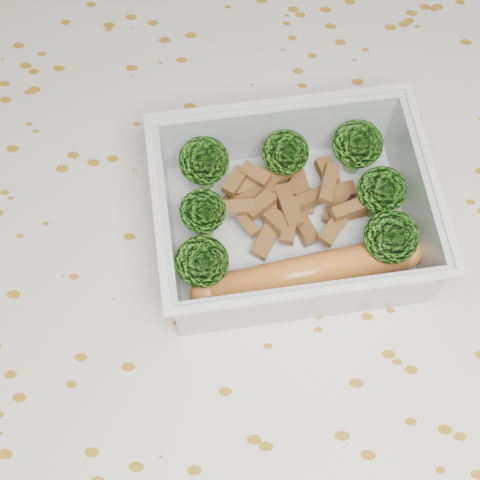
{
  "coord_description": "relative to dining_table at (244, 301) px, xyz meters",
  "views": [
    {
      "loc": [
        0.01,
        -0.18,
        1.2
      ],
      "look_at": [
        -0.0,
        0.01,
        0.78
      ],
      "focal_mm": 50.0,
      "sensor_mm": 36.0,
      "label": 1
    }
  ],
  "objects": [
    {
      "name": "broccoli_florets",
      "position": [
        0.03,
        0.04,
        0.12
      ],
      "size": [
        0.17,
        0.13,
        0.05
      ],
      "color": "#608C3F",
      "rests_on": "lunch_container"
    },
    {
      "name": "dining_table",
      "position": [
        0.0,
        0.0,
        0.0
      ],
      "size": [
        1.4,
        0.9,
        0.75
      ],
      "color": "brown",
      "rests_on": "ground"
    },
    {
      "name": "lunch_container",
      "position": [
        0.03,
        0.03,
        0.11
      ],
      "size": [
        0.21,
        0.18,
        0.06
      ],
      "color": "silver",
      "rests_on": "tablecloth"
    },
    {
      "name": "ground_plane",
      "position": [
        0.0,
        0.0,
        -0.67
      ],
      "size": [
        4.0,
        4.0,
        0.0
      ],
      "primitive_type": "plane",
      "color": "olive",
      "rests_on": "ground"
    },
    {
      "name": "sausage",
      "position": [
        0.04,
        -0.01,
        0.11
      ],
      "size": [
        0.16,
        0.06,
        0.03
      ],
      "color": "#BE692A",
      "rests_on": "lunch_container"
    },
    {
      "name": "tablecloth",
      "position": [
        0.0,
        0.0,
        0.05
      ],
      "size": [
        1.46,
        0.96,
        0.19
      ],
      "color": "silver",
      "rests_on": "dining_table"
    },
    {
      "name": "meat_pile",
      "position": [
        0.03,
        0.04,
        0.11
      ],
      "size": [
        0.11,
        0.08,
        0.03
      ],
      "color": "brown",
      "rests_on": "lunch_container"
    }
  ]
}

